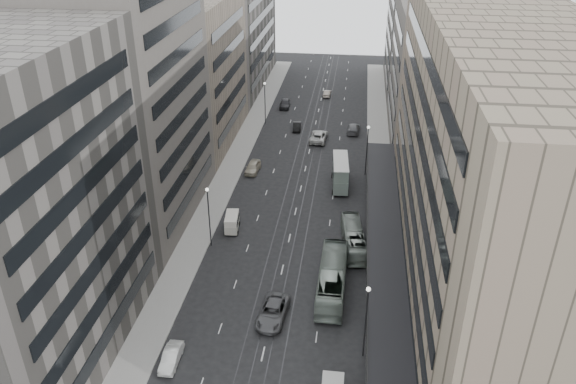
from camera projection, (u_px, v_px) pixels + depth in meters
The scene contains 27 objects.
ground at pixel (272, 314), 60.09m from camera, with size 220.00×220.00×0.00m, color black.
sidewalk_right at pixel (379, 168), 91.51m from camera, with size 4.00×125.00×0.15m, color gray.
sidewalk_left at pixel (235, 160), 94.17m from camera, with size 4.00×125.00×0.15m, color gray.
department_store at pixel (488, 167), 57.65m from camera, with size 19.20×60.00×30.00m.
building_right_mid at pixel (438, 74), 97.51m from camera, with size 15.00×28.00×24.00m, color #544E49.
building_right_far at pixel (425, 26), 122.80m from camera, with size 15.00×32.00×28.00m, color slate.
building_left_a at pixel (10, 219), 48.39m from camera, with size 15.00×28.00×30.00m, color slate.
building_left_b at pixel (125, 96), 71.06m from camera, with size 15.00×26.00×34.00m, color #544E49.
building_left_c at pixel (188, 72), 96.79m from camera, with size 15.00×28.00×25.00m, color #786B5D.
building_left_d at pixel (229, 24), 124.94m from camera, with size 15.00×38.00×28.00m, color slate.
lamp_right_near at pixel (366, 314), 52.18m from camera, with size 0.44×0.44×8.32m.
lamp_right_far at pixel (367, 145), 87.16m from camera, with size 0.44×0.44×8.32m.
lamp_left_near at pixel (209, 210), 69.20m from camera, with size 0.44×0.44×8.32m.
lamp_left_far at pixel (265, 98), 106.80m from camera, with size 0.44×0.44×8.32m.
bus_near at pixel (332, 278), 62.75m from camera, with size 2.89×12.36×3.44m, color gray.
bus_far at pixel (353, 238), 70.64m from camera, with size 2.32×9.91×2.76m, color #919C92.
double_decker at pixel (340, 172), 85.04m from camera, with size 2.90×8.06×4.34m.
panel_van at pixel (232, 222), 74.36m from camera, with size 2.12×3.80×2.29m.
sedan_1 at pixel (171, 357), 53.51m from camera, with size 1.46×4.18×1.38m, color white.
sedan_2 at pixel (273, 312), 59.02m from camera, with size 2.79×6.06×1.68m, color #535355.
sedan_4 at pixel (253, 167), 90.18m from camera, with size 1.96×4.87×1.66m, color #B1A892.
sedan_5 at pixel (297, 126), 106.22m from camera, with size 1.43×4.10×1.35m, color black.
sedan_6 at pixel (319, 136), 101.51m from camera, with size 2.85×6.19×1.72m, color beige.
sedan_7 at pixel (353, 128), 105.08m from camera, with size 2.17×5.33×1.55m, color #575759.
sedan_8 at pixel (285, 103), 117.17m from camera, with size 2.04×5.06×1.72m, color #2A292C.
sedan_9 at pixel (327, 93), 123.70m from camera, with size 1.42×4.06×1.34m, color #BCAC9B.
pedestrian at pixel (401, 366), 52.10m from camera, with size 0.64×0.42×1.77m, color black.
Camera 1 is at (7.57, -46.22, 39.87)m, focal length 35.00 mm.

